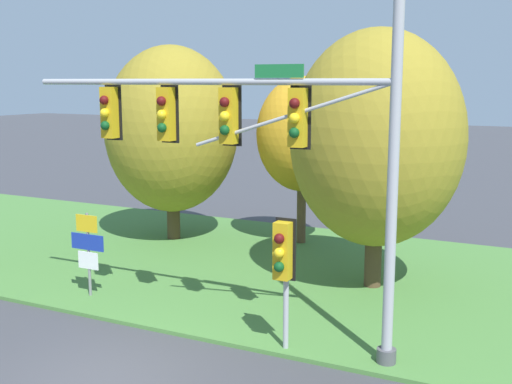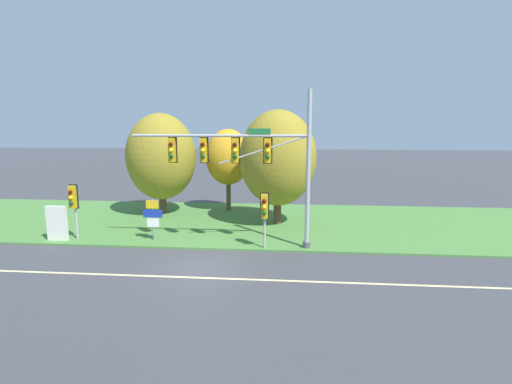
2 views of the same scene
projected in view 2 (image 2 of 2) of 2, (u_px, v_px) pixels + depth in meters
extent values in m
plane|color=#3D3D42|center=(200.00, 267.00, 18.01)|extent=(160.00, 160.00, 0.00)
cube|color=beige|center=(194.00, 277.00, 16.84)|extent=(36.00, 0.16, 0.01)
cube|color=#477A38|center=(229.00, 222.00, 26.10)|extent=(48.00, 11.50, 0.10)
cylinder|color=#9EA0A5|center=(308.00, 171.00, 19.88)|extent=(0.22, 0.22, 7.96)
cylinder|color=#4C4C51|center=(307.00, 245.00, 20.54)|extent=(0.40, 0.40, 0.30)
cylinder|color=#9EA0A5|center=(219.00, 136.00, 19.98)|extent=(8.96, 0.14, 0.14)
cylinder|color=#9EA0A5|center=(264.00, 150.00, 19.90)|extent=(4.50, 0.08, 1.48)
cube|color=gold|center=(268.00, 151.00, 19.89)|extent=(0.34, 0.28, 1.22)
cube|color=black|center=(268.00, 150.00, 20.04)|extent=(0.46, 0.04, 1.34)
sphere|color=#4C0C0C|center=(268.00, 145.00, 19.66)|extent=(0.22, 0.22, 0.22)
sphere|color=yellow|center=(267.00, 151.00, 19.71)|extent=(0.22, 0.22, 0.22)
sphere|color=#0C4219|center=(267.00, 157.00, 19.76)|extent=(0.22, 0.22, 0.22)
cube|color=gold|center=(235.00, 150.00, 20.03)|extent=(0.34, 0.28, 1.22)
cube|color=black|center=(236.00, 150.00, 20.19)|extent=(0.46, 0.04, 1.34)
sphere|color=#4C0C0C|center=(235.00, 145.00, 19.80)|extent=(0.22, 0.22, 0.22)
sphere|color=yellow|center=(235.00, 151.00, 19.86)|extent=(0.22, 0.22, 0.22)
sphere|color=#0C4219|center=(235.00, 157.00, 19.91)|extent=(0.22, 0.22, 0.22)
cube|color=gold|center=(203.00, 150.00, 20.17)|extent=(0.34, 0.28, 1.22)
cube|color=black|center=(204.00, 150.00, 20.33)|extent=(0.46, 0.04, 1.34)
sphere|color=#4C0C0C|center=(202.00, 144.00, 19.95)|extent=(0.22, 0.22, 0.22)
sphere|color=yellow|center=(203.00, 150.00, 20.00)|extent=(0.22, 0.22, 0.22)
sphere|color=#0C4219|center=(203.00, 156.00, 20.05)|extent=(0.22, 0.22, 0.22)
cube|color=gold|center=(172.00, 150.00, 20.32)|extent=(0.34, 0.28, 1.22)
cube|color=black|center=(173.00, 150.00, 20.47)|extent=(0.46, 0.04, 1.34)
sphere|color=#4C0C0C|center=(171.00, 144.00, 20.09)|extent=(0.22, 0.22, 0.22)
sphere|color=yellow|center=(171.00, 150.00, 20.14)|extent=(0.22, 0.22, 0.22)
sphere|color=#0C4219|center=(171.00, 156.00, 20.19)|extent=(0.22, 0.22, 0.22)
cube|color=#196B33|center=(260.00, 131.00, 19.71)|extent=(1.10, 0.04, 0.28)
cylinder|color=#9EA0A5|center=(76.00, 213.00, 21.90)|extent=(0.12, 0.12, 2.94)
cube|color=gold|center=(72.00, 197.00, 21.54)|extent=(0.34, 0.28, 1.22)
cube|color=black|center=(74.00, 196.00, 21.70)|extent=(0.46, 0.04, 1.34)
sphere|color=#4C0C0C|center=(70.00, 192.00, 21.32)|extent=(0.22, 0.22, 0.22)
sphere|color=yellow|center=(71.00, 198.00, 21.37)|extent=(0.22, 0.22, 0.22)
sphere|color=#0C4219|center=(71.00, 203.00, 21.42)|extent=(0.22, 0.22, 0.22)
cylinder|color=#9EA0A5|center=(265.00, 221.00, 20.28)|extent=(0.12, 0.12, 2.78)
cube|color=gold|center=(264.00, 206.00, 19.94)|extent=(0.34, 0.28, 1.22)
cube|color=black|center=(265.00, 206.00, 20.10)|extent=(0.46, 0.04, 1.34)
sphere|color=#4C0C0C|center=(264.00, 201.00, 19.72)|extent=(0.22, 0.22, 0.22)
sphere|color=yellow|center=(264.00, 207.00, 19.77)|extent=(0.22, 0.22, 0.22)
sphere|color=#0C4219|center=(264.00, 213.00, 19.82)|extent=(0.22, 0.22, 0.22)
cylinder|color=slate|center=(153.00, 220.00, 21.68)|extent=(0.08, 0.08, 2.27)
cube|color=gold|center=(152.00, 204.00, 21.50)|extent=(0.70, 0.03, 0.46)
cube|color=#193399|center=(153.00, 214.00, 21.59)|extent=(1.07, 0.03, 0.43)
cube|color=white|center=(153.00, 223.00, 21.68)|extent=(0.66, 0.03, 0.46)
cylinder|color=#4C3823|center=(163.00, 194.00, 28.05)|extent=(0.48, 0.48, 2.70)
ellipsoid|color=olive|center=(161.00, 157.00, 27.59)|extent=(4.77, 4.77, 5.96)
cylinder|color=brown|center=(229.00, 190.00, 29.11)|extent=(0.32, 0.32, 3.01)
ellipsoid|color=#C68C1E|center=(228.00, 157.00, 28.70)|extent=(3.22, 3.22, 4.02)
cylinder|color=#4C3823|center=(277.00, 201.00, 25.16)|extent=(0.48, 0.48, 2.87)
ellipsoid|color=olive|center=(278.00, 158.00, 24.69)|extent=(4.75, 4.75, 5.94)
cube|color=silver|center=(57.00, 223.00, 21.69)|extent=(1.10, 0.24, 1.90)
cube|color=#4C4C51|center=(51.00, 239.00, 21.88)|extent=(0.10, 0.20, 0.10)
cube|color=#4C4C51|center=(65.00, 239.00, 21.81)|extent=(0.10, 0.20, 0.10)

